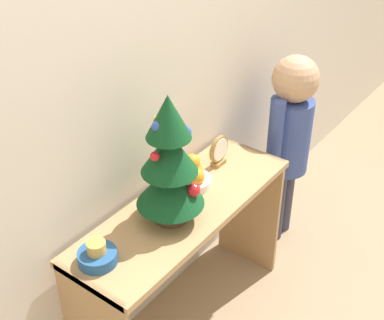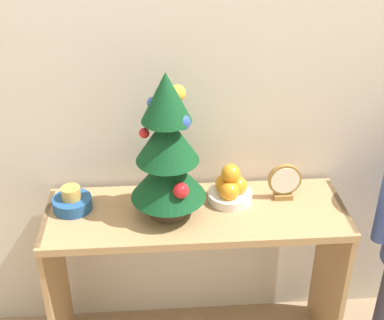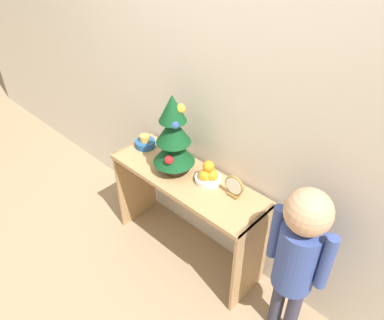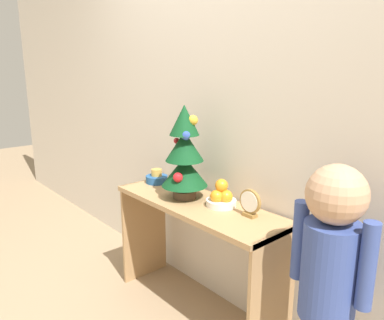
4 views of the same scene
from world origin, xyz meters
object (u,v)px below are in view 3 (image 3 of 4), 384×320
object	(u,v)px
fruit_bowl	(208,175)
child_figure	(299,251)
mini_tree	(173,137)
desk_clock	(234,187)
singing_bowl	(145,143)

from	to	relation	value
fruit_bowl	child_figure	xyz separation A→B (m)	(0.72, -0.11, -0.05)
mini_tree	desk_clock	xyz separation A→B (m)	(0.45, 0.07, -0.19)
mini_tree	desk_clock	bearing A→B (deg)	8.81
desk_clock	child_figure	bearing A→B (deg)	-11.43
fruit_bowl	desk_clock	world-z (taller)	fruit_bowl
mini_tree	singing_bowl	xyz separation A→B (m)	(-0.36, 0.06, -0.23)
fruit_bowl	child_figure	bearing A→B (deg)	-8.30
mini_tree	desk_clock	size ratio (longest dim) A/B	3.72
mini_tree	singing_bowl	world-z (taller)	mini_tree
mini_tree	fruit_bowl	world-z (taller)	mini_tree
mini_tree	fruit_bowl	distance (m)	0.33
desk_clock	singing_bowl	bearing A→B (deg)	-179.03
mini_tree	child_figure	distance (m)	1.00
fruit_bowl	singing_bowl	size ratio (longest dim) A/B	1.16
desk_clock	child_figure	size ratio (longest dim) A/B	0.13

